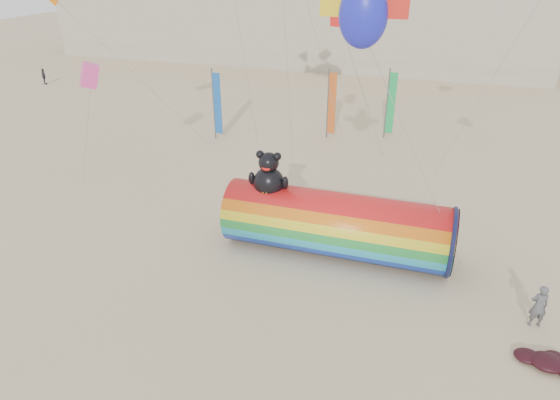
% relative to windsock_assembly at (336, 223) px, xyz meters
% --- Properties ---
extents(ground, '(160.00, 160.00, 0.00)m').
position_rel_windsock_assembly_xyz_m(ground, '(-3.15, -1.64, -1.57)').
color(ground, '#CCB58C').
rests_on(ground, ground).
extents(windsock_assembly, '(10.30, 3.14, 4.75)m').
position_rel_windsock_assembly_xyz_m(windsock_assembly, '(0.00, 0.00, 0.00)').
color(windsock_assembly, red).
rests_on(windsock_assembly, ground).
extents(kite_handler, '(0.73, 0.56, 1.80)m').
position_rel_windsock_assembly_xyz_m(kite_handler, '(8.29, -2.67, -0.68)').
color(kite_handler, '#515257').
rests_on(kite_handler, ground).
extents(fabric_bundle, '(2.62, 1.35, 0.41)m').
position_rel_windsock_assembly_xyz_m(fabric_bundle, '(8.64, -4.81, -1.40)').
color(fabric_bundle, '#3D0B14').
rests_on(fabric_bundle, ground).
extents(festival_banners, '(12.72, 4.12, 5.20)m').
position_rel_windsock_assembly_xyz_m(festival_banners, '(-5.08, 15.07, 1.06)').
color(festival_banners, '#59595E').
rests_on(festival_banners, ground).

